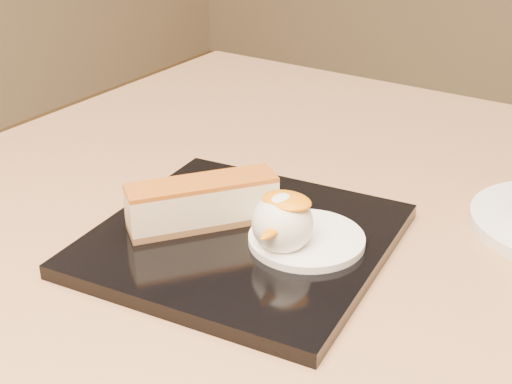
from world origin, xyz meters
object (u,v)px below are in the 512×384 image
Objects in this scene: table at (314,375)px; ice_cream_scoop at (282,223)px; dessert_plate at (242,240)px; cheesecake at (202,203)px.

ice_cream_scoop is (0.00, -0.06, 0.19)m from table.
cheesecake is at bearing -171.87° from dessert_plate.
cheesecake is at bearing -139.79° from table.
table is 0.18m from dessert_plate.
cheesecake is 2.48× the size of ice_cream_scoop.
dessert_plate is at bearing 172.87° from ice_cream_scoop.
ice_cream_scoop reaches higher than dessert_plate.
cheesecake is at bearing 180.00° from ice_cream_scoop.
dessert_plate is at bearing -124.19° from table.
cheesecake reaches higher than table.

